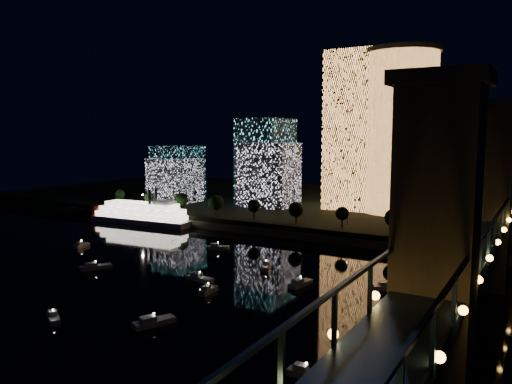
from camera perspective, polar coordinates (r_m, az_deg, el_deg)
ground at (r=129.25m, az=-9.06°, el=-12.07°), size 520.00×520.00×0.00m
far_bank at (r=268.56m, az=13.27°, el=-1.81°), size 420.00×160.00×5.00m
seawall at (r=196.70m, az=6.41°, el=-5.05°), size 420.00×6.00×3.00m
tower_cylindrical at (r=239.37m, az=16.15°, el=6.66°), size 34.00×34.00×74.38m
tower_rectangular at (r=247.45m, az=11.16°, el=6.85°), size 23.62×23.62×75.17m
midrise_blocks at (r=263.23m, az=-2.57°, el=2.56°), size 78.30×46.95×44.20m
truss_bridge at (r=101.65m, az=22.14°, el=-8.13°), size 13.00×266.00×50.00m
riverboat at (r=238.46m, az=-13.36°, el=-2.44°), size 56.16×15.51×16.71m
motorboats at (r=135.37m, az=-4.86°, el=-10.77°), size 128.66×81.18×2.78m
esplanade_trees at (r=212.25m, az=0.61°, el=-1.68°), size 165.63×6.95×8.97m
street_lamps at (r=221.40m, az=-0.32°, el=-1.71°), size 132.70×0.70×5.65m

